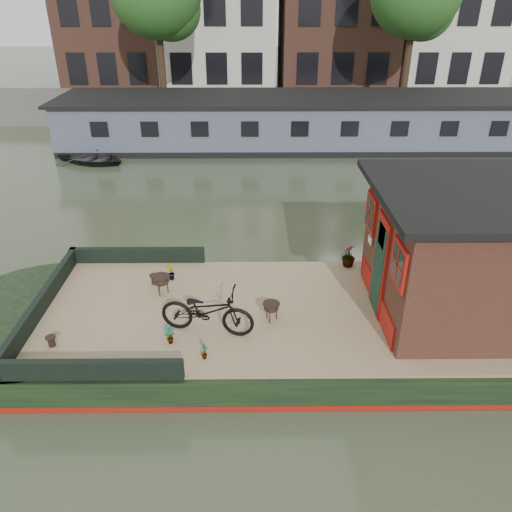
{
  "coord_description": "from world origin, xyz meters",
  "views": [
    {
      "loc": [
        -1.92,
        -7.97,
        6.04
      ],
      "look_at": [
        -1.85,
        0.5,
        1.54
      ],
      "focal_mm": 35.0,
      "sensor_mm": 36.0,
      "label": 1
    }
  ],
  "objects_px": {
    "brazier_rear": "(161,285)",
    "cabin": "(479,252)",
    "dinghy": "(92,155)",
    "potted_plant_a": "(169,335)",
    "brazier_front": "(271,312)",
    "bicycle": "(207,311)"
  },
  "relations": [
    {
      "from": "brazier_rear",
      "to": "cabin",
      "type": "bearing_deg",
      "value": -5.71
    },
    {
      "from": "dinghy",
      "to": "potted_plant_a",
      "type": "bearing_deg",
      "value": -134.07
    },
    {
      "from": "cabin",
      "to": "brazier_rear",
      "type": "xyz_separation_m",
      "value": [
        -5.93,
        0.59,
        -1.03
      ]
    },
    {
      "from": "cabin",
      "to": "brazier_front",
      "type": "relative_size",
      "value": 10.95
    },
    {
      "from": "cabin",
      "to": "brazier_rear",
      "type": "bearing_deg",
      "value": 174.29
    },
    {
      "from": "brazier_rear",
      "to": "brazier_front",
      "type": "bearing_deg",
      "value": -23.58
    },
    {
      "from": "bicycle",
      "to": "brazier_rear",
      "type": "relative_size",
      "value": 4.2
    },
    {
      "from": "bicycle",
      "to": "potted_plant_a",
      "type": "relative_size",
      "value": 4.67
    },
    {
      "from": "cabin",
      "to": "bicycle",
      "type": "height_order",
      "value": "cabin"
    },
    {
      "from": "potted_plant_a",
      "to": "dinghy",
      "type": "relative_size",
      "value": 0.13
    },
    {
      "from": "bicycle",
      "to": "dinghy",
      "type": "bearing_deg",
      "value": 36.14
    },
    {
      "from": "potted_plant_a",
      "to": "bicycle",
      "type": "bearing_deg",
      "value": 27.91
    },
    {
      "from": "potted_plant_a",
      "to": "brazier_front",
      "type": "distance_m",
      "value": 1.9
    },
    {
      "from": "bicycle",
      "to": "brazier_rear",
      "type": "height_order",
      "value": "bicycle"
    },
    {
      "from": "dinghy",
      "to": "cabin",
      "type": "bearing_deg",
      "value": -113.26
    },
    {
      "from": "brazier_front",
      "to": "bicycle",
      "type": "bearing_deg",
      "value": -163.18
    },
    {
      "from": "potted_plant_a",
      "to": "dinghy",
      "type": "height_order",
      "value": "potted_plant_a"
    },
    {
      "from": "bicycle",
      "to": "brazier_front",
      "type": "relative_size",
      "value": 4.62
    },
    {
      "from": "bicycle",
      "to": "brazier_rear",
      "type": "bearing_deg",
      "value": 49.96
    },
    {
      "from": "brazier_front",
      "to": "dinghy",
      "type": "xyz_separation_m",
      "value": [
        -6.73,
        11.85,
        -0.53
      ]
    },
    {
      "from": "bicycle",
      "to": "potted_plant_a",
      "type": "xyz_separation_m",
      "value": [
        -0.63,
        -0.33,
        -0.26
      ]
    },
    {
      "from": "cabin",
      "to": "dinghy",
      "type": "bearing_deg",
      "value": 132.39
    }
  ]
}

